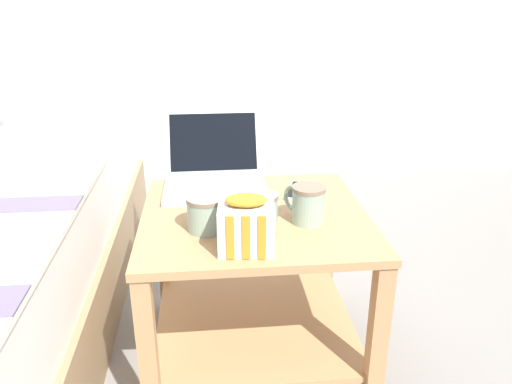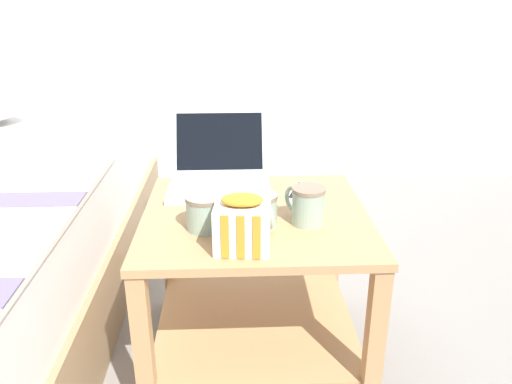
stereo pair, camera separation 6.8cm
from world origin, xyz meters
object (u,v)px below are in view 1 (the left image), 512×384
object	(u,v)px
mug_mid_center	(262,208)
snack_bag	(246,225)
mug_front_left	(307,202)
laptop	(215,173)
cell_phone	(300,191)
mug_front_right	(206,211)

from	to	relation	value
mug_mid_center	snack_bag	size ratio (longest dim) A/B	0.87
mug_mid_center	mug_front_left	bearing A→B (deg)	4.95
laptop	cell_phone	size ratio (longest dim) A/B	1.94
mug_front_left	cell_phone	bearing A→B (deg)	84.88
mug_front_right	snack_bag	distance (m)	0.15
laptop	mug_front_left	bearing A→B (deg)	-50.77
mug_front_left	snack_bag	size ratio (longest dim) A/B	0.84
mug_front_left	snack_bag	xyz separation A→B (m)	(-0.17, -0.13, 0.01)
snack_bag	cell_phone	distance (m)	0.40
mug_front_left	mug_front_right	world-z (taller)	mug_front_left
laptop	mug_mid_center	xyz separation A→B (m)	(0.12, -0.30, 0.00)
snack_bag	laptop	bearing A→B (deg)	98.64
mug_front_right	mug_front_left	bearing A→B (deg)	4.03
mug_mid_center	snack_bag	world-z (taller)	snack_bag
mug_mid_center	snack_bag	distance (m)	0.13
laptop	snack_bag	xyz separation A→B (m)	(0.06, -0.42, 0.02)
laptop	cell_phone	bearing A→B (deg)	-17.75
mug_mid_center	cell_phone	distance (m)	0.26
mug_front_left	snack_bag	bearing A→B (deg)	-142.12
mug_mid_center	cell_phone	bearing A→B (deg)	57.56
laptop	cell_phone	distance (m)	0.27
mug_front_left	mug_front_right	distance (m)	0.27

